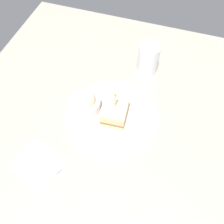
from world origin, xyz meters
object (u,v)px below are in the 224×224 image
at_px(drink_glass, 148,60).
at_px(fork, 52,165).
at_px(napkin, 36,162).
at_px(plate, 112,116).
at_px(coleslaw_bowl, 85,102).
at_px(sandwich_half_center, 115,111).
at_px(knife, 36,178).

height_order(drink_glass, fork, drink_glass).
xyz_separation_m(napkin, fork, (-0.01, 0.05, 0.00)).
bearing_deg(plate, napkin, -36.83).
bearing_deg(fork, coleslaw_bowl, 174.71).
bearing_deg(coleslaw_bowl, sandwich_half_center, 86.64).
height_order(coleslaw_bowl, fork, coleslaw_bowl).
xyz_separation_m(sandwich_half_center, napkin, (0.21, -0.16, -0.04)).
xyz_separation_m(plate, fork, (0.20, -0.11, -0.00)).
bearing_deg(knife, drink_glass, 158.29).
relative_size(drink_glass, napkin, 0.90).
distance_m(sandwich_half_center, drink_glass, 0.23).
bearing_deg(sandwich_half_center, coleslaw_bowl, -93.36).
distance_m(sandwich_half_center, knife, 0.29).
bearing_deg(drink_glass, knife, -21.71).
bearing_deg(drink_glass, coleslaw_bowl, -33.13).
xyz_separation_m(coleslaw_bowl, fork, (0.21, -0.02, -0.03)).
bearing_deg(napkin, drink_glass, 154.33).
bearing_deg(fork, knife, -29.31).
height_order(napkin, knife, knife).
relative_size(coleslaw_bowl, knife, 0.80).
xyz_separation_m(coleslaw_bowl, napkin, (0.21, -0.06, -0.03)).
bearing_deg(drink_glass, plate, -13.39).
bearing_deg(coleslaw_bowl, napkin, -16.87).
relative_size(plate, fork, 2.57).
bearing_deg(coleslaw_bowl, fork, -5.29).
height_order(sandwich_half_center, fork, sandwich_half_center).
bearing_deg(drink_glass, sandwich_half_center, -11.29).
distance_m(drink_glass, fork, 0.46).
bearing_deg(coleslaw_bowl, plate, 85.36).
height_order(fork, knife, same).
bearing_deg(sandwich_half_center, fork, -30.28).
bearing_deg(napkin, plate, 143.17).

